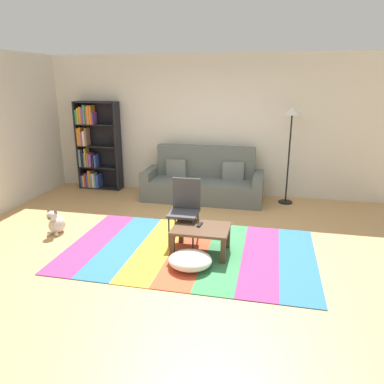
{
  "coord_description": "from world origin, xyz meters",
  "views": [
    {
      "loc": [
        1.15,
        -4.69,
        2.23
      ],
      "look_at": [
        0.04,
        0.35,
        0.65
      ],
      "focal_mm": 34.54,
      "sensor_mm": 36.0,
      "label": 1
    }
  ],
  "objects_px": {
    "couch": "(203,182)",
    "tv_remote": "(200,225)",
    "standing_lamp": "(291,124)",
    "pouf": "(190,260)",
    "bookshelf": "(94,147)",
    "folding_chair": "(185,205)",
    "dog": "(56,223)",
    "coffee_table": "(201,231)"
  },
  "relations": [
    {
      "from": "standing_lamp",
      "to": "bookshelf",
      "type": "bearing_deg",
      "value": 177.52
    },
    {
      "from": "tv_remote",
      "to": "bookshelf",
      "type": "bearing_deg",
      "value": 143.02
    },
    {
      "from": "pouf",
      "to": "folding_chair",
      "type": "xyz_separation_m",
      "value": [
        -0.25,
        0.8,
        0.43
      ]
    },
    {
      "from": "couch",
      "to": "standing_lamp",
      "type": "height_order",
      "value": "standing_lamp"
    },
    {
      "from": "tv_remote",
      "to": "pouf",
      "type": "bearing_deg",
      "value": -86.59
    },
    {
      "from": "standing_lamp",
      "to": "tv_remote",
      "type": "distance_m",
      "value": 2.85
    },
    {
      "from": "coffee_table",
      "to": "folding_chair",
      "type": "xyz_separation_m",
      "value": [
        -0.3,
        0.35,
        0.23
      ]
    },
    {
      "from": "folding_chair",
      "to": "standing_lamp",
      "type": "bearing_deg",
      "value": 88.29
    },
    {
      "from": "dog",
      "to": "tv_remote",
      "type": "height_order",
      "value": "dog"
    },
    {
      "from": "tv_remote",
      "to": "dog",
      "type": "bearing_deg",
      "value": -177.72
    },
    {
      "from": "dog",
      "to": "coffee_table",
      "type": "bearing_deg",
      "value": -4.62
    },
    {
      "from": "bookshelf",
      "to": "folding_chair",
      "type": "relative_size",
      "value": 2.01
    },
    {
      "from": "coffee_table",
      "to": "folding_chair",
      "type": "height_order",
      "value": "folding_chair"
    },
    {
      "from": "tv_remote",
      "to": "standing_lamp",
      "type": "bearing_deg",
      "value": 68.59
    },
    {
      "from": "couch",
      "to": "bookshelf",
      "type": "bearing_deg",
      "value": 173.25
    },
    {
      "from": "bookshelf",
      "to": "tv_remote",
      "type": "bearing_deg",
      "value": -42.4
    },
    {
      "from": "pouf",
      "to": "standing_lamp",
      "type": "xyz_separation_m",
      "value": [
        1.2,
        2.84,
        1.37
      ]
    },
    {
      "from": "couch",
      "to": "standing_lamp",
      "type": "bearing_deg",
      "value": 4.08
    },
    {
      "from": "bookshelf",
      "to": "standing_lamp",
      "type": "bearing_deg",
      "value": -2.48
    },
    {
      "from": "bookshelf",
      "to": "coffee_table",
      "type": "bearing_deg",
      "value": -42.78
    },
    {
      "from": "couch",
      "to": "coffee_table",
      "type": "relative_size",
      "value": 3.05
    },
    {
      "from": "couch",
      "to": "standing_lamp",
      "type": "xyz_separation_m",
      "value": [
        1.56,
        0.11,
        1.14
      ]
    },
    {
      "from": "dog",
      "to": "folding_chair",
      "type": "height_order",
      "value": "folding_chair"
    },
    {
      "from": "couch",
      "to": "tv_remote",
      "type": "distance_m",
      "value": 2.26
    },
    {
      "from": "coffee_table",
      "to": "tv_remote",
      "type": "height_order",
      "value": "tv_remote"
    },
    {
      "from": "bookshelf",
      "to": "dog",
      "type": "distance_m",
      "value": 2.55
    },
    {
      "from": "coffee_table",
      "to": "standing_lamp",
      "type": "bearing_deg",
      "value": 64.31
    },
    {
      "from": "dog",
      "to": "folding_chair",
      "type": "bearing_deg",
      "value": 5.0
    },
    {
      "from": "bookshelf",
      "to": "dog",
      "type": "xyz_separation_m",
      "value": [
        0.53,
        -2.39,
        -0.72
      ]
    },
    {
      "from": "couch",
      "to": "pouf",
      "type": "distance_m",
      "value": 2.77
    },
    {
      "from": "pouf",
      "to": "folding_chair",
      "type": "height_order",
      "value": "folding_chair"
    },
    {
      "from": "bookshelf",
      "to": "coffee_table",
      "type": "relative_size",
      "value": 2.44
    },
    {
      "from": "coffee_table",
      "to": "tv_remote",
      "type": "xyz_separation_m",
      "value": [
        -0.03,
        0.06,
        0.07
      ]
    },
    {
      "from": "couch",
      "to": "standing_lamp",
      "type": "distance_m",
      "value": 1.93
    },
    {
      "from": "coffee_table",
      "to": "bookshelf",
      "type": "bearing_deg",
      "value": 137.22
    },
    {
      "from": "pouf",
      "to": "dog",
      "type": "distance_m",
      "value": 2.29
    },
    {
      "from": "pouf",
      "to": "tv_remote",
      "type": "bearing_deg",
      "value": 88.0
    },
    {
      "from": "couch",
      "to": "tv_remote",
      "type": "bearing_deg",
      "value": -80.53
    },
    {
      "from": "dog",
      "to": "standing_lamp",
      "type": "distance_m",
      "value": 4.28
    },
    {
      "from": "bookshelf",
      "to": "pouf",
      "type": "bearing_deg",
      "value": -47.8
    },
    {
      "from": "bookshelf",
      "to": "dog",
      "type": "height_order",
      "value": "bookshelf"
    },
    {
      "from": "pouf",
      "to": "folding_chair",
      "type": "distance_m",
      "value": 0.94
    }
  ]
}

